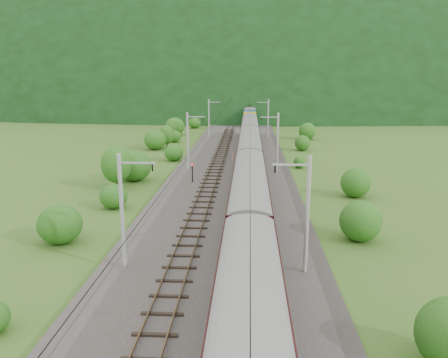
{
  "coord_description": "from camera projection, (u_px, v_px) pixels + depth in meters",
  "views": [
    {
      "loc": [
        2.31,
        -27.61,
        13.34
      ],
      "look_at": [
        -0.28,
        17.01,
        2.6
      ],
      "focal_mm": 35.0,
      "sensor_mm": 36.0,
      "label": 1
    }
  ],
  "objects": [
    {
      "name": "railbed",
      "position": [
        223.0,
        223.0,
        39.72
      ],
      "size": [
        14.0,
        220.0,
        0.3
      ],
      "primitive_type": "cube",
      "color": "#38332D",
      "rests_on": "ground"
    },
    {
      "name": "mountain_ridge",
      "position": [
        87.0,
        93.0,
        328.01
      ],
      "size": [
        336.0,
        280.0,
        132.0
      ],
      "primitive_type": "ellipsoid",
      "color": "black",
      "rests_on": "ground"
    },
    {
      "name": "overhead_wires",
      "position": [
        223.0,
        148.0,
        38.09
      ],
      "size": [
        4.83,
        198.0,
        0.03
      ],
      "color": "black",
      "rests_on": "ground"
    },
    {
      "name": "catenary_right",
      "position": [
        277.0,
        141.0,
        59.71
      ],
      "size": [
        2.54,
        192.28,
        8.0
      ],
      "color": "gray",
      "rests_on": "railbed"
    },
    {
      "name": "ground",
      "position": [
        214.0,
        273.0,
        30.05
      ],
      "size": [
        600.0,
        600.0,
        0.0
      ],
      "primitive_type": "plane",
      "color": "#385A1C",
      "rests_on": "ground"
    },
    {
      "name": "track_left",
      "position": [
        196.0,
        220.0,
        39.8
      ],
      "size": [
        2.4,
        220.0,
        0.27
      ],
      "color": "brown",
      "rests_on": "railbed"
    },
    {
      "name": "hazard_post_far",
      "position": [
        236.0,
        162.0,
        62.25
      ],
      "size": [
        0.17,
        0.17,
        1.62
      ],
      "primitive_type": "cylinder",
      "color": "red",
      "rests_on": "railbed"
    },
    {
      "name": "train",
      "position": [
        250.0,
        187.0,
        38.45
      ],
      "size": [
        3.16,
        173.96,
        5.5
      ],
      "color": "black",
      "rests_on": "ground"
    },
    {
      "name": "signal",
      "position": [
        192.0,
        171.0,
        54.01
      ],
      "size": [
        0.25,
        0.25,
        2.3
      ],
      "color": "black",
      "rests_on": "railbed"
    },
    {
      "name": "mountain_main",
      "position": [
        246.0,
        95.0,
        282.42
      ],
      "size": [
        504.0,
        360.0,
        244.0
      ],
      "primitive_type": "ellipsoid",
      "color": "black",
      "rests_on": "ground"
    },
    {
      "name": "hazard_post_near",
      "position": [
        233.0,
        156.0,
        67.55
      ],
      "size": [
        0.14,
        0.14,
        1.32
      ],
      "primitive_type": "cylinder",
      "color": "red",
      "rests_on": "railbed"
    },
    {
      "name": "vegetation_left",
      "position": [
        101.0,
        183.0,
        46.83
      ],
      "size": [
        13.3,
        143.52,
        5.71
      ],
      "color": "#295115",
      "rests_on": "ground"
    },
    {
      "name": "vegetation_right",
      "position": [
        343.0,
        188.0,
        46.91
      ],
      "size": [
        7.9,
        105.03,
        3.18
      ],
      "color": "#295115",
      "rests_on": "ground"
    },
    {
      "name": "catenary_left",
      "position": [
        188.0,
        140.0,
        60.4
      ],
      "size": [
        2.54,
        192.28,
        8.0
      ],
      "color": "gray",
      "rests_on": "railbed"
    },
    {
      "name": "track_right",
      "position": [
        249.0,
        221.0,
        39.53
      ],
      "size": [
        2.4,
        220.0,
        0.27
      ],
      "color": "brown",
      "rests_on": "railbed"
    }
  ]
}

